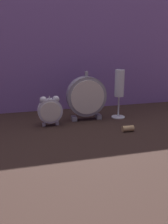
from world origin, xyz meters
name	(u,v)px	position (x,y,z in m)	size (l,w,h in m)	color
ground_plane	(90,131)	(0.00, 0.00, 0.00)	(4.00, 4.00, 0.00)	black
fabric_backdrop_drape	(70,26)	(0.00, 0.33, 0.38)	(1.36, 0.01, 0.76)	#8460A8
alarm_clock_twin_bell	(50,109)	(-0.13, 0.10, 0.07)	(0.10, 0.03, 0.12)	silver
mantel_clock_silver	(86,97)	(0.02, 0.13, 0.10)	(0.16, 0.04, 0.20)	gray
champagne_flute	(119,87)	(0.17, 0.13, 0.13)	(0.06, 0.06, 0.20)	silver
wine_cork	(128,129)	(0.13, -0.04, 0.01)	(0.02, 0.02, 0.04)	tan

